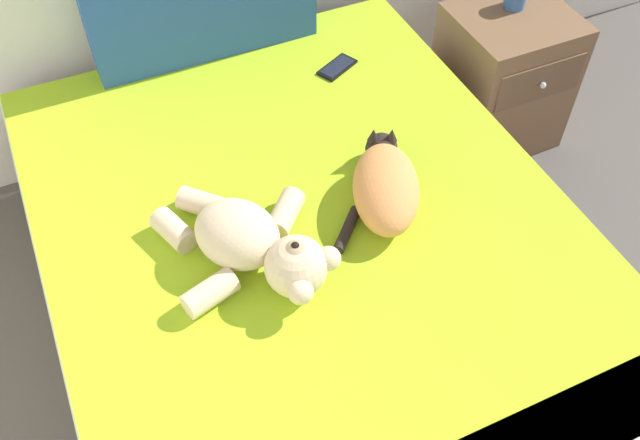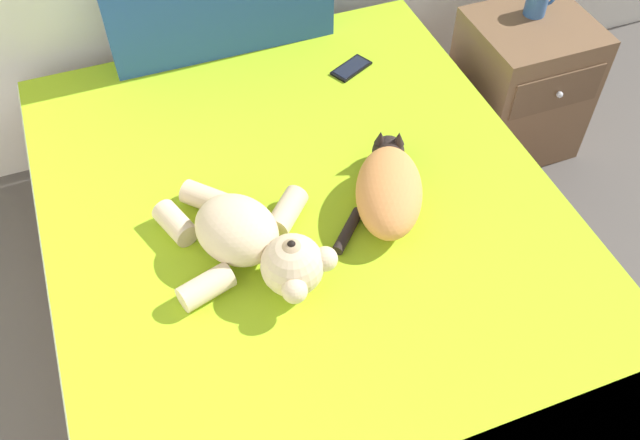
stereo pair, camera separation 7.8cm
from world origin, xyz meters
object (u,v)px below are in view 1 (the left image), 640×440
object	(u,v)px
cat	(385,185)
teddy_bear	(254,245)
nightstand	(502,78)
bed	(315,281)
cell_phone	(337,67)

from	to	relation	value
cat	teddy_bear	xyz separation A→B (m)	(-0.42, -0.06, 0.01)
cat	teddy_bear	bearing A→B (deg)	-172.57
cat	nightstand	bearing A→B (deg)	33.27
bed	teddy_bear	size ratio (longest dim) A/B	3.81
cat	cell_phone	xyz separation A→B (m)	(0.15, 0.63, -0.07)
bed	cell_phone	xyz separation A→B (m)	(0.38, 0.65, 0.25)
cell_phone	nightstand	world-z (taller)	nightstand
cat	cell_phone	size ratio (longest dim) A/B	2.54
cell_phone	nightstand	size ratio (longest dim) A/B	0.29
teddy_bear	nightstand	xyz separation A→B (m)	(1.27, 0.61, -0.29)
bed	nightstand	world-z (taller)	nightstand
cat	nightstand	size ratio (longest dim) A/B	0.74
teddy_bear	nightstand	world-z (taller)	teddy_bear
bed	cell_phone	size ratio (longest dim) A/B	12.53
bed	cat	distance (m)	0.39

